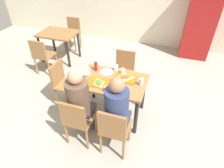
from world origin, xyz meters
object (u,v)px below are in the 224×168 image
at_px(paper_plate_near_edge, 118,90).
at_px(background_chair_far, 73,31).
at_px(pizza_slice_b, 125,77).
at_px(plastic_cup_b, 107,90).
at_px(chair_near_left, 77,119).
at_px(paper_plate_center, 107,72).
at_px(tray_red_far, 125,78).
at_px(soda_can, 141,82).
at_px(chair_far_side, 124,69).
at_px(foil_bundle, 85,73).
at_px(background_table, 58,37).
at_px(plastic_cup_c, 88,71).
at_px(condiment_bottle, 96,66).
at_px(background_chair_near, 42,54).
at_px(main_table, 112,86).
at_px(pizza_slice_a, 99,83).
at_px(plastic_cup_a, 116,68).
at_px(plastic_cup_d, 123,71).
at_px(chair_left_end, 63,81).
at_px(person_in_brown_jacket, 117,108).
at_px(tray_red_near, 98,82).
at_px(drink_fridge, 201,21).
at_px(person_in_red, 80,100).
at_px(chair_near_right, 114,128).

relative_size(paper_plate_near_edge, background_chair_far, 0.25).
bearing_deg(pizza_slice_b, plastic_cup_b, -109.86).
height_order(chair_near_left, paper_plate_center, chair_near_left).
bearing_deg(chair_near_left, background_chair_far, 118.75).
bearing_deg(paper_plate_center, plastic_cup_b, -69.39).
height_order(tray_red_far, soda_can, soda_can).
xyz_separation_m(chair_near_left, soda_can, (0.75, 0.77, 0.29)).
xyz_separation_m(chair_far_side, foil_bundle, (-0.47, -0.77, 0.28)).
relative_size(tray_red_far, paper_plate_near_edge, 1.64).
relative_size(foil_bundle, background_table, 0.11).
bearing_deg(tray_red_far, plastic_cup_c, -175.04).
xyz_separation_m(condiment_bottle, foil_bundle, (-0.11, -0.22, -0.03)).
xyz_separation_m(chair_far_side, condiment_bottle, (-0.36, -0.55, 0.31)).
distance_m(paper_plate_center, background_chair_near, 1.84).
bearing_deg(condiment_bottle, paper_plate_near_edge, -37.58).
xyz_separation_m(main_table, plastic_cup_b, (0.03, -0.31, 0.16)).
xyz_separation_m(paper_plate_near_edge, pizza_slice_a, (-0.33, 0.05, 0.02)).
xyz_separation_m(paper_plate_center, plastic_cup_a, (0.14, 0.11, 0.05)).
bearing_deg(background_table, pizza_slice_b, -33.11).
bearing_deg(pizza_slice_b, background_chair_far, 134.94).
xyz_separation_m(chair_far_side, plastic_cup_a, (-0.03, -0.44, 0.28)).
xyz_separation_m(pizza_slice_a, plastic_cup_d, (0.28, 0.39, 0.03)).
relative_size(pizza_slice_b, plastic_cup_d, 2.75).
bearing_deg(pizza_slice_b, chair_left_end, -173.67).
distance_m(person_in_brown_jacket, tray_red_near, 0.67).
bearing_deg(soda_can, drink_fridge, 71.81).
distance_m(chair_far_side, pizza_slice_a, 0.95).
height_order(paper_plate_near_edge, background_chair_far, background_chair_far).
xyz_separation_m(pizza_slice_b, plastic_cup_d, (-0.08, 0.11, 0.03)).
xyz_separation_m(paper_plate_near_edge, drink_fridge, (1.23, 3.05, 0.21)).
height_order(person_in_brown_jacket, paper_plate_near_edge, person_in_brown_jacket).
relative_size(chair_left_end, condiment_bottle, 5.41).
height_order(plastic_cup_c, background_chair_near, background_chair_near).
relative_size(chair_near_left, person_in_red, 0.68).
xyz_separation_m(tray_red_near, background_table, (-1.72, 1.62, -0.13)).
bearing_deg(condiment_bottle, plastic_cup_d, 4.47).
relative_size(plastic_cup_a, soda_can, 0.82).
bearing_deg(foil_bundle, soda_can, 2.24).
relative_size(chair_far_side, background_table, 0.96).
bearing_deg(plastic_cup_d, background_chair_far, 135.50).
height_order(pizza_slice_b, condiment_bottle, condiment_bottle).
xyz_separation_m(pizza_slice_a, soda_can, (0.64, 0.17, 0.04)).
relative_size(person_in_red, tray_red_near, 3.54).
bearing_deg(plastic_cup_d, chair_near_right, -80.48).
xyz_separation_m(person_in_brown_jacket, plastic_cup_c, (-0.72, 0.67, 0.03)).
bearing_deg(soda_can, person_in_brown_jacket, -107.11).
xyz_separation_m(plastic_cup_d, background_table, (-2.02, 1.25, -0.18)).
distance_m(chair_near_right, condiment_bottle, 1.19).
xyz_separation_m(plastic_cup_c, background_table, (-1.47, 1.44, -0.18)).
relative_size(foil_bundle, drink_fridge, 0.05).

